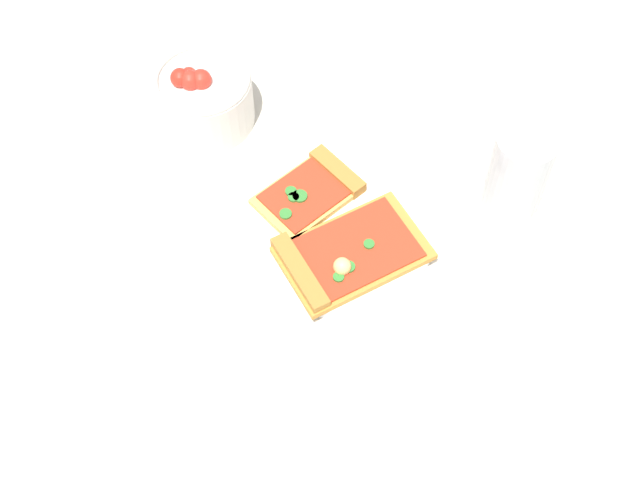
{
  "coord_description": "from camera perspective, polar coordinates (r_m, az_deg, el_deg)",
  "views": [
    {
      "loc": [
        -0.5,
        -0.23,
        0.85
      ],
      "look_at": [
        -0.0,
        -0.04,
        0.03
      ],
      "focal_mm": 49.95,
      "sensor_mm": 36.0,
      "label": 1
    }
  ],
  "objects": [
    {
      "name": "pizza_slice_far",
      "position": [
        0.98,
        1.6,
        -0.91
      ],
      "size": [
        0.18,
        0.18,
        0.03
      ],
      "color": "gold",
      "rests_on": "plate"
    },
    {
      "name": "soda_glass",
      "position": [
        1.02,
        12.57,
        4.21
      ],
      "size": [
        0.07,
        0.07,
        0.11
      ],
      "color": "silver",
      "rests_on": "ground_plane"
    },
    {
      "name": "plate",
      "position": [
        1.01,
        0.95,
        0.91
      ],
      "size": [
        0.23,
        0.23,
        0.01
      ],
      "primitive_type": "cylinder",
      "color": "white",
      "rests_on": "ground_plane"
    },
    {
      "name": "ground_plane",
      "position": [
        1.01,
        -2.2,
        -0.02
      ],
      "size": [
        2.4,
        2.4,
        0.0
      ],
      "primitive_type": "plane",
      "color": "beige",
      "rests_on": "ground"
    },
    {
      "name": "pizza_slice_near",
      "position": [
        1.02,
        -0.43,
        3.23
      ],
      "size": [
        0.14,
        0.12,
        0.02
      ],
      "color": "#E5B256",
      "rests_on": "plate"
    },
    {
      "name": "salad_bowl",
      "position": [
        1.1,
        -7.47,
        9.09
      ],
      "size": [
        0.12,
        0.12,
        0.09
      ],
      "color": "white",
      "rests_on": "ground_plane"
    }
  ]
}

